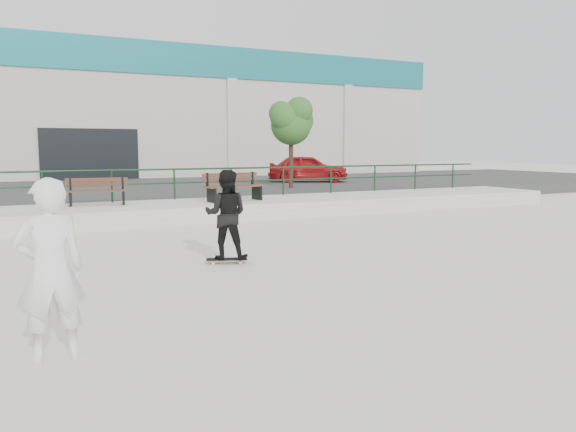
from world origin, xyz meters
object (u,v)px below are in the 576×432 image
tree (292,120)px  skateboard (227,260)px  bench_left (97,192)px  red_car (308,168)px  seated_skater (50,270)px  standing_skater (226,214)px  bench_right (234,187)px

tree → skateboard: tree is taller
bench_left → red_car: (11.00, 7.17, 0.27)m
tree → seated_skater: (-10.43, -15.20, -2.39)m
bench_left → standing_skater: standing_skater is taller
bench_right → standing_skater: 7.39m
bench_right → tree: bearing=37.6°
bench_left → standing_skater: 7.57m
red_car → seated_skater: size_ratio=2.07×
standing_skater → tree: bearing=-93.3°
tree → skateboard: bearing=-122.0°
tree → red_car: (2.55, 3.26, -2.17)m
seated_skater → skateboard: bearing=-136.4°
bench_left → tree: size_ratio=0.48×
seated_skater → bench_right: bearing=-125.2°
red_car → seated_skater: 22.57m
red_car → bench_right: bearing=163.3°
skateboard → seated_skater: bearing=-111.9°
bench_left → tree: bearing=32.7°
bench_left → tree: 9.62m
bench_right → tree: tree is taller
red_car → bench_left: bearing=147.9°
skateboard → standing_skater: size_ratio=0.47×
standing_skater → bench_right: bearing=-83.2°
skateboard → standing_skater: bearing=-161.0°
tree → seated_skater: bearing=-124.5°
bench_right → red_car: 10.37m
bench_right → seated_skater: size_ratio=1.07×
bench_left → standing_skater: size_ratio=1.08×
bench_left → standing_skater: (1.35, -7.45, 0.04)m
skateboard → seated_skater: size_ratio=0.42×
tree → skateboard: (-7.10, -11.35, -3.28)m
tree → bench_left: bearing=-155.2°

